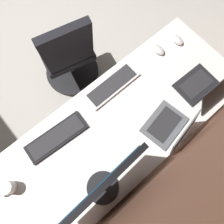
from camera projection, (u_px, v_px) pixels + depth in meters
floor_plane at (19, 22)px, 2.59m from camera, size 5.37×5.37×0.00m
wall_back at (210, 162)px, 0.83m from camera, size 4.46×0.10×2.60m
desk at (117, 129)px, 1.52m from camera, size 1.91×0.73×0.73m
drawer_pedestal at (94, 161)px, 1.77m from camera, size 0.40×0.51×0.69m
monitor_primary at (100, 189)px, 1.09m from camera, size 0.58×0.20×0.46m
laptop_leftmost at (172, 128)px, 1.41m from camera, size 0.32×0.30×0.21m
laptop_left at (204, 88)px, 1.49m from camera, size 0.29×0.30×0.19m
keyboard_main at (112, 85)px, 1.54m from camera, size 0.42×0.14×0.02m
keyboard_spare at (56, 137)px, 1.43m from camera, size 0.43×0.17×0.02m
mouse_main at (177, 40)px, 1.64m from camera, size 0.06×0.10×0.03m
mouse_spare at (159, 50)px, 1.62m from camera, size 0.06×0.10×0.03m
coffee_mug at (7, 188)px, 1.30m from camera, size 0.12×0.08×0.09m
office_chair at (68, 56)px, 1.93m from camera, size 0.56×0.59×0.97m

